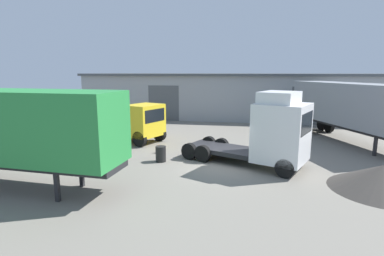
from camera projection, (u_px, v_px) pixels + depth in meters
name	position (u px, v px, depth m)	size (l,w,h in m)	color
ground_plane	(222.00, 165.00, 16.23)	(60.00, 60.00, 0.00)	slate
warehouse_building	(235.00, 95.00, 34.09)	(32.72, 10.33, 4.80)	#93999E
tractor_unit_white	(272.00, 133.00, 15.42)	(7.02, 4.95, 3.99)	silver
container_trailer_green	(4.00, 127.00, 12.63)	(10.47, 3.15, 4.22)	#28843D
flatbed_truck_yellow	(131.00, 123.00, 21.73)	(8.53, 5.44, 2.73)	yellow
container_trailer_black	(351.00, 106.00, 20.82)	(6.34, 11.08, 4.20)	gray
gravel_pile	(383.00, 177.00, 12.69)	(4.32, 4.32, 1.09)	#423D38
oil_drum	(161.00, 154.00, 16.74)	(0.58, 0.58, 0.88)	black
traffic_cone	(159.00, 149.00, 18.55)	(0.40, 0.40, 0.55)	black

